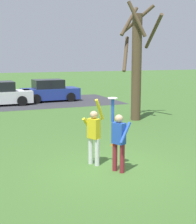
# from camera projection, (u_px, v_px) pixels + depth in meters

# --- Properties ---
(ground_plane) EXTENTS (120.00, 120.00, 0.00)m
(ground_plane) POSITION_uv_depth(u_px,v_px,m) (111.00, 168.00, 9.61)
(ground_plane) COLOR #426B2D
(person_catcher) EXTENTS (0.51, 0.59, 2.08)m
(person_catcher) POSITION_uv_depth(u_px,v_px,m) (119.00, 138.00, 9.18)
(person_catcher) COLOR maroon
(person_catcher) RESTS_ON ground_plane
(person_defender) EXTENTS (0.60, 0.65, 2.04)m
(person_defender) POSITION_uv_depth(u_px,v_px,m) (94.00, 133.00, 9.79)
(person_defender) COLOR silver
(person_defender) RESTS_ON ground_plane
(frisbee_disc) EXTENTS (0.27, 0.27, 0.02)m
(frisbee_disc) POSITION_uv_depth(u_px,v_px,m) (113.00, 98.00, 9.14)
(frisbee_disc) COLOR white
(frisbee_disc) RESTS_ON person_catcher
(parked_car_white) EXTENTS (4.15, 2.14, 1.59)m
(parked_car_white) POSITION_uv_depth(u_px,v_px,m) (0.00, 94.00, 22.01)
(parked_car_white) COLOR white
(parked_car_white) RESTS_ON ground_plane
(parked_car_blue) EXTENTS (4.15, 2.14, 1.59)m
(parked_car_blue) POSITION_uv_depth(u_px,v_px,m) (50.00, 91.00, 24.05)
(parked_car_blue) COLOR #233893
(parked_car_blue) RESTS_ON ground_plane
(bare_tree_tall) EXTENTS (2.06, 2.23, 5.88)m
(bare_tree_tall) POSITION_uv_depth(u_px,v_px,m) (137.00, 61.00, 16.53)
(bare_tree_tall) COLOR brown
(bare_tree_tall) RESTS_ON ground_plane
(field_cone_orange) EXTENTS (0.26, 0.26, 0.32)m
(field_cone_orange) POSITION_uv_depth(u_px,v_px,m) (114.00, 141.00, 12.07)
(field_cone_orange) COLOR orange
(field_cone_orange) RESTS_ON ground_plane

